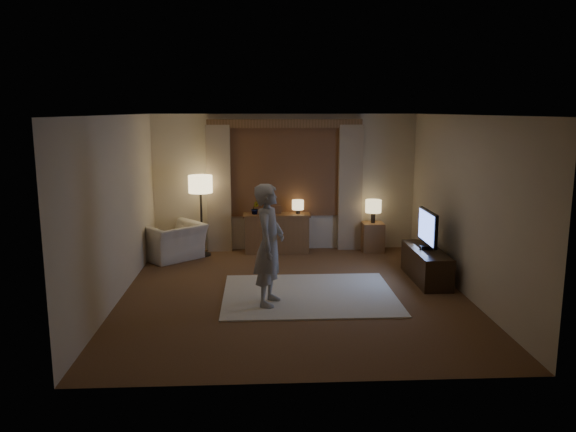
{
  "coord_description": "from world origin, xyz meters",
  "views": [
    {
      "loc": [
        -0.5,
        -7.9,
        2.66
      ],
      "look_at": [
        -0.05,
        0.6,
        1.06
      ],
      "focal_mm": 35.0,
      "sensor_mm": 36.0,
      "label": 1
    }
  ],
  "objects": [
    {
      "name": "rug",
      "position": [
        0.23,
        -0.07,
        0.01
      ],
      "size": [
        2.5,
        2.0,
        0.02
      ],
      "primitive_type": "cube",
      "color": "beige",
      "rests_on": "floor"
    },
    {
      "name": "floor_lamp",
      "position": [
        -1.56,
        2.33,
        1.26
      ],
      "size": [
        0.44,
        0.44,
        1.5
      ],
      "color": "black",
      "rests_on": "floor"
    },
    {
      "name": "table_lamp_sideboard",
      "position": [
        0.24,
        2.5,
        0.9
      ],
      "size": [
        0.22,
        0.22,
        0.3
      ],
      "color": "black",
      "rests_on": "sideboard"
    },
    {
      "name": "room",
      "position": [
        0.0,
        0.5,
        1.33
      ],
      "size": [
        5.04,
        5.54,
        2.64
      ],
      "color": "brown",
      "rests_on": "ground"
    },
    {
      "name": "side_table",
      "position": [
        1.67,
        2.45,
        0.28
      ],
      "size": [
        0.4,
        0.4,
        0.56
      ],
      "primitive_type": "cube",
      "color": "brown",
      "rests_on": "floor"
    },
    {
      "name": "table_lamp_side",
      "position": [
        1.67,
        2.45,
        0.87
      ],
      "size": [
        0.3,
        0.3,
        0.44
      ],
      "color": "black",
      "rests_on": "side_table"
    },
    {
      "name": "picture_frame",
      "position": [
        -0.16,
        2.5,
        0.8
      ],
      "size": [
        0.16,
        0.02,
        0.2
      ],
      "primitive_type": "cube",
      "color": "brown",
      "rests_on": "sideboard"
    },
    {
      "name": "person",
      "position": [
        -0.36,
        -0.45,
        0.86
      ],
      "size": [
        0.55,
        0.7,
        1.68
      ],
      "primitive_type": "imported",
      "rotation": [
        0.0,
        0.0,
        1.29
      ],
      "color": "#B0AAA2",
      "rests_on": "rug"
    },
    {
      "name": "plant",
      "position": [
        -0.56,
        2.5,
        0.85
      ],
      "size": [
        0.17,
        0.13,
        0.3
      ],
      "primitive_type": "imported",
      "color": "#999999",
      "rests_on": "sideboard"
    },
    {
      "name": "sideboard",
      "position": [
        -0.16,
        2.5,
        0.35
      ],
      "size": [
        1.2,
        0.4,
        0.7
      ],
      "primitive_type": "cube",
      "color": "brown",
      "rests_on": "floor"
    },
    {
      "name": "tv",
      "position": [
        2.15,
        0.58,
        0.84
      ],
      "size": [
        0.21,
        0.86,
        0.62
      ],
      "color": "black",
      "rests_on": "tv_stand"
    },
    {
      "name": "tv_stand",
      "position": [
        2.15,
        0.58,
        0.25
      ],
      "size": [
        0.45,
        1.4,
        0.5
      ],
      "primitive_type": "cube",
      "color": "black",
      "rests_on": "floor"
    },
    {
      "name": "armchair",
      "position": [
        -2.06,
        2.09,
        0.32
      ],
      "size": [
        1.32,
        1.31,
        0.65
      ],
      "primitive_type": "imported",
      "rotation": [
        0.0,
        0.0,
        -2.42
      ],
      "color": "beige",
      "rests_on": "floor"
    }
  ]
}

